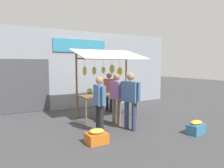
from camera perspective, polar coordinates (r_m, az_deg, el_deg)
The scene contains 9 objects.
ground_plane at distance 7.85m, azimuth -1.10°, elevation -8.93°, with size 40.00×40.00×0.00m, color #424244.
street_backdrop at distance 9.58m, azimuth -7.73°, elevation 3.89°, with size 9.00×0.30×3.40m.
market_stall at distance 7.67m, azimuth -1.19°, elevation 2.37°, with size 2.50×1.46×2.50m.
vendor_with_sunhat at distance 8.55m, azimuth -0.81°, elevation -1.37°, with size 0.41×0.68×1.59m.
shopper_in_grey_tee at distance 6.72m, azimuth 1.28°, elevation -3.02°, with size 0.25×0.70×1.66m.
shopper_with_shopping_bag at distance 5.99m, azimuth -3.42°, elevation -4.46°, with size 0.28×0.68×1.60m.
shopper_with_ponytail at distance 6.16m, azimuth 5.05°, elevation -3.48°, with size 0.35×0.70×1.71m.
produce_crate_near at distance 5.34m, azimuth -4.24°, elevation -14.11°, with size 0.51×0.42×0.36m.
produce_crate_side at distance 6.42m, azimuth 21.96°, elevation -11.01°, with size 0.56×0.40×0.39m.
Camera 1 is at (3.64, 6.68, 1.95)m, focal length 33.47 mm.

